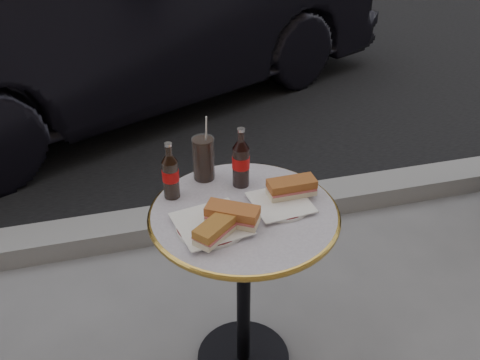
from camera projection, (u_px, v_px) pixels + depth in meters
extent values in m
plane|color=slate|center=(243.00, 360.00, 2.12)|extent=(80.00, 80.00, 0.00)
cube|color=black|center=(129.00, 17.00, 6.18)|extent=(40.00, 8.00, 0.00)
cube|color=gray|center=(198.00, 219.00, 2.82)|extent=(40.00, 0.20, 0.12)
cylinder|color=white|center=(211.00, 226.00, 1.65)|extent=(0.22, 0.22, 0.01)
cylinder|color=white|center=(281.00, 204.00, 1.75)|extent=(0.21, 0.21, 0.01)
cube|color=#A6682A|center=(216.00, 230.00, 1.58)|extent=(0.16, 0.15, 0.05)
cube|color=#AA5B2B|center=(232.00, 216.00, 1.63)|extent=(0.18, 0.15, 0.06)
cube|color=#9E5728|center=(291.00, 188.00, 1.76)|extent=(0.16, 0.08, 0.06)
cylinder|color=black|center=(204.00, 158.00, 1.85)|extent=(0.08, 0.08, 0.16)
imported|color=black|center=(124.00, 14.00, 3.85)|extent=(3.02, 4.34, 1.36)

